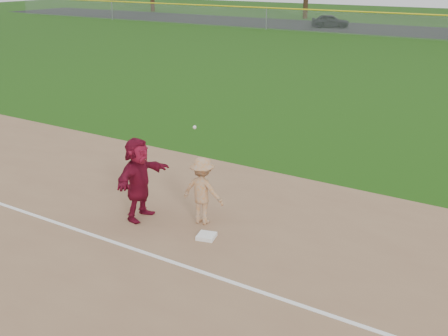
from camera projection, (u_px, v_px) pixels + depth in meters
The scene contains 6 objects.
ground at pixel (186, 245), 12.07m from camera, with size 160.00×160.00×0.00m, color #1D4A0E.
foul_line at pixel (163, 259), 11.43m from camera, with size 60.00×0.10×0.01m, color white.
first_base at pixel (206, 236), 12.30m from camera, with size 0.38×0.38×0.09m, color white.
base_runner at pixel (138, 179), 13.00m from camera, with size 1.83×0.58×1.97m, color maroon.
car_left at pixel (330, 21), 55.42m from camera, with size 1.49×3.70×1.26m, color black.
first_base_play at pixel (203, 191), 12.82m from camera, with size 1.07×0.80×2.45m.
Camera 1 is at (6.54, -8.64, 5.62)m, focal length 45.00 mm.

